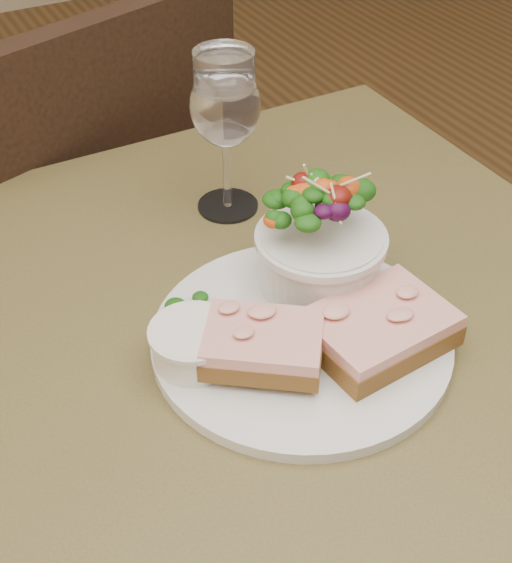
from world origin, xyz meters
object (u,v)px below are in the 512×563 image
sandwich_front (379,328)px  wine_glass (225,111)px  ramekin (193,343)px  chair_far (86,314)px  sandwich_back (263,344)px  salad_bowl (321,236)px  cafe_table (256,411)px  dinner_plate (301,338)px

sandwich_front → wine_glass: 0.29m
ramekin → wine_glass: (0.14, 0.22, 0.09)m
chair_far → ramekin: size_ratio=12.39×
sandwich_back → salad_bowl: bearing=70.4°
cafe_table → salad_bowl: 0.20m
dinner_plate → ramekin: 0.11m
cafe_table → sandwich_back: (-0.02, -0.04, 0.14)m
dinner_plate → sandwich_back: size_ratio=2.18×
chair_far → salad_bowl: size_ratio=7.09×
salad_bowl → wine_glass: 0.19m
sandwich_front → wine_glass: size_ratio=0.77×
salad_bowl → cafe_table: bearing=-161.0°
sandwich_front → sandwich_back: size_ratio=1.05×
cafe_table → dinner_plate: (0.03, -0.02, 0.11)m
chair_far → salad_bowl: (0.10, -0.60, 0.53)m
sandwich_back → ramekin: bearing=-177.1°
sandwich_front → wine_glass: bearing=87.3°
sandwich_front → sandwich_back: (-0.11, 0.03, 0.01)m
chair_far → sandwich_front: size_ratio=6.67×
sandwich_front → salad_bowl: (-0.00, 0.10, 0.04)m
sandwich_back → wine_glass: 0.28m
dinner_plate → wine_glass: size_ratio=1.60×
ramekin → sandwich_front: bearing=-21.0°
sandwich_front → salad_bowl: bearing=86.5°
chair_far → sandwich_back: 0.83m
dinner_plate → sandwich_front: size_ratio=2.08×
sandwich_back → cafe_table: bearing=105.1°
cafe_table → ramekin: (-0.07, -0.01, 0.13)m
cafe_table → chair_far: bearing=91.6°
sandwich_front → salad_bowl: salad_bowl is taller
chair_far → wine_glass: 0.72m
chair_far → wine_glass: wine_glass is taller
wine_glass → sandwich_front: bearing=-87.3°
dinner_plate → salad_bowl: bearing=45.8°
dinner_plate → sandwich_back: sandwich_back is taller
dinner_plate → chair_far: bearing=94.6°
cafe_table → sandwich_back: sandwich_back is taller
dinner_plate → salad_bowl: size_ratio=2.21×
chair_far → ramekin: (-0.05, -0.63, 0.49)m
cafe_table → salad_bowl: bearing=19.0°
salad_bowl → wine_glass: wine_glass is taller
chair_far → salad_bowl: chair_far is taller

